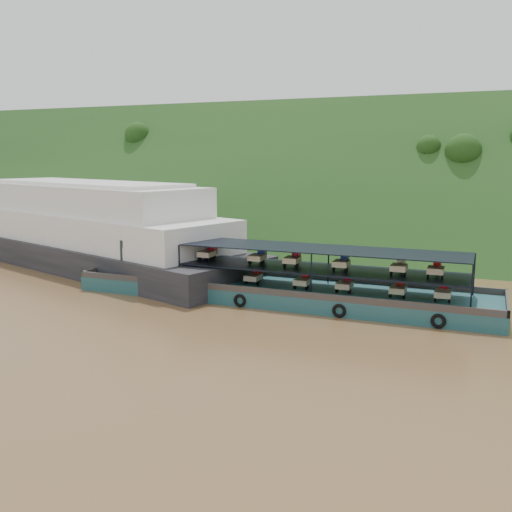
% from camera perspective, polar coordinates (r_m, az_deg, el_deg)
% --- Properties ---
extents(ground, '(160.00, 160.00, 0.00)m').
position_cam_1_polar(ground, '(46.94, 0.87, -4.59)').
color(ground, brown).
rests_on(ground, ground).
extents(hillside, '(140.00, 39.60, 39.60)m').
position_cam_1_polar(hillside, '(80.91, 10.24, 1.39)').
color(hillside, '#183B15').
rests_on(hillside, ground).
extents(cargo_barge, '(35.00, 7.18, 4.54)m').
position_cam_1_polar(cargo_barge, '(47.67, 1.39, -2.99)').
color(cargo_barge, '#16494D').
rests_on(cargo_barge, ground).
extents(passenger_ferry, '(46.33, 24.81, 9.13)m').
position_cam_1_polar(passenger_ferry, '(65.36, -16.66, 2.63)').
color(passenger_ferry, black).
rests_on(passenger_ferry, ground).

